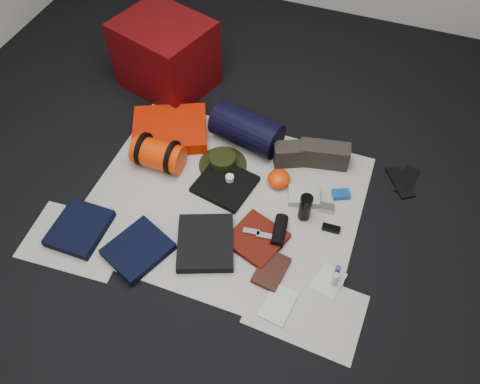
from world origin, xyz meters
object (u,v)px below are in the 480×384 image
(compact_camera, at_px, (326,208))
(water_bottle, at_px, (305,207))
(navy_duffel, at_px, (247,129))
(red_cabinet, at_px, (166,55))
(sleeping_pad, at_px, (170,130))
(paperback_book, at_px, (271,270))
(stuff_sack, at_px, (158,155))

(compact_camera, bearing_deg, water_bottle, -145.04)
(compact_camera, bearing_deg, navy_duffel, 145.83)
(water_bottle, bearing_deg, red_cabinet, 146.89)
(sleeping_pad, height_order, water_bottle, water_bottle)
(sleeping_pad, bearing_deg, navy_duffel, 12.22)
(water_bottle, distance_m, paperback_book, 0.43)
(sleeping_pad, xyz_separation_m, paperback_book, (0.96, -0.75, -0.03))
(red_cabinet, height_order, sleeping_pad, red_cabinet)
(water_bottle, bearing_deg, navy_duffel, 139.29)
(navy_duffel, distance_m, water_bottle, 0.69)
(navy_duffel, height_order, compact_camera, navy_duffel)
(navy_duffel, relative_size, compact_camera, 5.14)
(red_cabinet, height_order, stuff_sack, red_cabinet)
(red_cabinet, relative_size, sleeping_pad, 1.24)
(navy_duffel, xyz_separation_m, paperback_book, (0.45, -0.86, -0.10))
(navy_duffel, height_order, paperback_book, navy_duffel)
(stuff_sack, bearing_deg, red_cabinet, 110.98)
(water_bottle, xyz_separation_m, compact_camera, (0.11, 0.09, -0.07))
(red_cabinet, bearing_deg, compact_camera, -10.60)
(red_cabinet, height_order, water_bottle, red_cabinet)
(navy_duffel, relative_size, paperback_book, 2.05)
(stuff_sack, xyz_separation_m, water_bottle, (0.98, -0.07, -0.00))
(sleeping_pad, xyz_separation_m, navy_duffel, (0.51, 0.11, 0.07))
(red_cabinet, xyz_separation_m, stuff_sack, (0.29, -0.75, -0.15))
(stuff_sack, bearing_deg, sleeping_pad, 100.88)
(navy_duffel, bearing_deg, red_cabinet, 165.42)
(sleeping_pad, distance_m, stuff_sack, 0.28)
(stuff_sack, height_order, paperback_book, stuff_sack)
(red_cabinet, relative_size, stuff_sack, 1.90)
(sleeping_pad, height_order, compact_camera, sleeping_pad)
(red_cabinet, xyz_separation_m, navy_duffel, (0.75, -0.38, -0.13))
(water_bottle, bearing_deg, paperback_book, -99.52)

